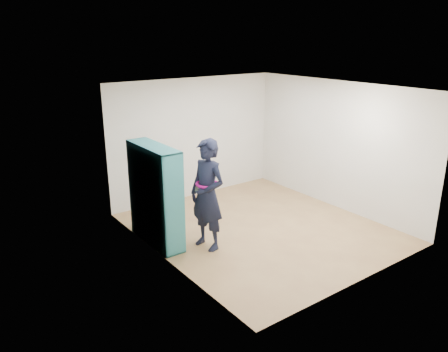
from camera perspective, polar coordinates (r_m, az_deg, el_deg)
floor at (r=8.24m, az=4.78°, el=-6.82°), size 4.50×4.50×0.00m
ceiling at (r=7.53m, az=5.30°, el=11.44°), size 4.50×4.50×0.00m
wall_left at (r=6.69m, az=-8.03°, el=-0.92°), size 0.02×4.50×2.60m
wall_right at (r=9.18m, az=14.52°, el=3.89°), size 0.02×4.50×2.60m
wall_back at (r=9.53m, az=-3.89°, el=4.93°), size 4.00×0.02×2.60m
wall_front at (r=6.35m, az=18.44°, el=-2.75°), size 4.00×0.02×2.60m
bookshelf at (r=7.47m, az=-9.09°, el=-2.72°), size 0.38×1.29×1.72m
person at (r=7.18m, az=-2.18°, el=-2.47°), size 0.58×0.76×1.88m
smartphone at (r=7.11m, az=-3.58°, el=-1.66°), size 0.04×0.08×0.12m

